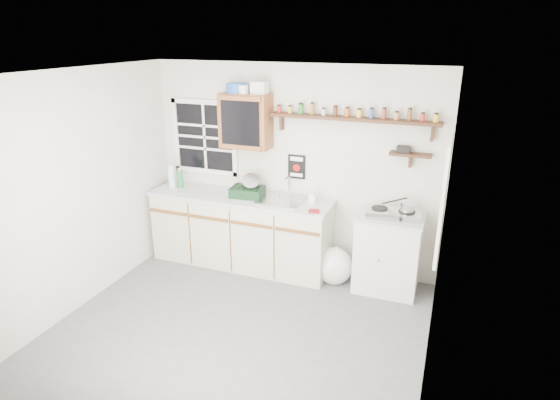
{
  "coord_description": "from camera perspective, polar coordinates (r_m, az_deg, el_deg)",
  "views": [
    {
      "loc": [
        1.81,
        -3.61,
        2.83
      ],
      "look_at": [
        0.23,
        0.55,
        1.22
      ],
      "focal_mm": 30.0,
      "sensor_mm": 36.0,
      "label": 1
    }
  ],
  "objects": [
    {
      "name": "hotplate",
      "position": [
        5.29,
        13.59,
        -1.56
      ],
      "size": [
        0.62,
        0.39,
        0.08
      ],
      "rotation": [
        0.0,
        0.0,
        0.12
      ],
      "color": "#AFAFB4",
      "rests_on": "right_cabinet"
    },
    {
      "name": "saucepan",
      "position": [
        5.25,
        15.18,
        -0.89
      ],
      "size": [
        0.37,
        0.21,
        0.16
      ],
      "rotation": [
        0.0,
        0.0,
        -0.34
      ],
      "color": "#AFAFB4",
      "rests_on": "hotplate"
    },
    {
      "name": "rag",
      "position": [
        5.26,
        4.16,
        -1.37
      ],
      "size": [
        0.15,
        0.14,
        0.02
      ],
      "primitive_type": "cube",
      "rotation": [
        0.0,
        0.0,
        0.28
      ],
      "color": "maroon",
      "rests_on": "main_cabinet"
    },
    {
      "name": "upper_cabinet_clutter",
      "position": [
        5.61,
        -4.33,
        13.45
      ],
      "size": [
        0.51,
        0.24,
        0.14
      ],
      "color": "#1A4FAE",
      "rests_on": "upper_cabinet"
    },
    {
      "name": "secondary_shelf",
      "position": [
        5.3,
        15.39,
        5.47
      ],
      "size": [
        0.45,
        0.16,
        0.24
      ],
      "color": "black",
      "rests_on": "wall_back"
    },
    {
      "name": "soap_bottle",
      "position": [
        5.51,
        4.03,
        0.46
      ],
      "size": [
        0.08,
        0.08,
        0.17
      ],
      "primitive_type": "imported",
      "rotation": [
        0.0,
        0.0,
        -0.0
      ],
      "color": "white",
      "rests_on": "main_cabinet"
    },
    {
      "name": "water_bottles",
      "position": [
        6.18,
        -12.71,
        2.69
      ],
      "size": [
        0.17,
        0.14,
        0.31
      ],
      "color": "silver",
      "rests_on": "main_cabinet"
    },
    {
      "name": "trash_bag",
      "position": [
        5.64,
        6.62,
        -7.97
      ],
      "size": [
        0.43,
        0.39,
        0.49
      ],
      "color": "silver",
      "rests_on": "floor"
    },
    {
      "name": "right_cabinet",
      "position": [
        5.5,
        13.0,
        -6.25
      ],
      "size": [
        0.73,
        0.57,
        0.91
      ],
      "color": "beige",
      "rests_on": "floor"
    },
    {
      "name": "upper_cabinet",
      "position": [
        5.67,
        -4.21,
        9.59
      ],
      "size": [
        0.6,
        0.32,
        0.65
      ],
      "color": "brown",
      "rests_on": "wall_back"
    },
    {
      "name": "warning_sign",
      "position": [
        5.7,
        2.04,
        4.07
      ],
      "size": [
        0.22,
        0.02,
        0.3
      ],
      "color": "black",
      "rests_on": "wall_back"
    },
    {
      "name": "main_cabinet",
      "position": [
        5.95,
        -4.77,
        -3.67
      ],
      "size": [
        2.31,
        0.63,
        0.92
      ],
      "color": "#BDB49C",
      "rests_on": "floor"
    },
    {
      "name": "window_right",
      "position": [
        4.38,
        19.4,
        0.33
      ],
      "size": [
        0.03,
        0.78,
        1.08
      ],
      "color": "black",
      "rests_on": "wall_back"
    },
    {
      "name": "window_back",
      "position": [
        6.14,
        -9.14,
        7.57
      ],
      "size": [
        0.93,
        0.03,
        0.98
      ],
      "color": "black",
      "rests_on": "wall_back"
    },
    {
      "name": "sink",
      "position": [
        5.59,
        0.1,
        -0.02
      ],
      "size": [
        0.52,
        0.44,
        0.29
      ],
      "color": "#AFAFB4",
      "rests_on": "main_cabinet"
    },
    {
      "name": "dish_rack",
      "position": [
        5.73,
        -3.88,
        1.33
      ],
      "size": [
        0.41,
        0.33,
        0.29
      ],
      "rotation": [
        0.0,
        0.0,
        0.09
      ],
      "color": "black",
      "rests_on": "main_cabinet"
    },
    {
      "name": "room",
      "position": [
        4.33,
        -5.41,
        -1.61
      ],
      "size": [
        3.64,
        3.24,
        2.54
      ],
      "color": "#4E4E50",
      "rests_on": "ground"
    },
    {
      "name": "spice_shelf",
      "position": [
        5.31,
        8.88,
        9.87
      ],
      "size": [
        1.91,
        0.18,
        0.35
      ],
      "color": "black",
      "rests_on": "wall_back"
    }
  ]
}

